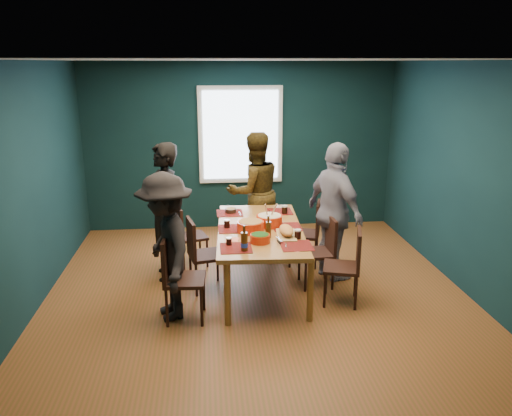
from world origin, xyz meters
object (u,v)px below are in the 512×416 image
(chair_left_near, at_px, (176,272))
(bowl_salad, at_px, (251,226))
(person_back, at_px, (254,192))
(cutting_board, at_px, (286,231))
(chair_right_mid, at_px, (323,246))
(person_right, at_px, (335,212))
(chair_right_far, at_px, (311,228))
(bowl_dumpling, at_px, (269,220))
(chair_left_far, at_px, (185,232))
(bowl_herbs, at_px, (260,238))
(dining_table, at_px, (260,234))
(person_near_left, at_px, (166,247))
(chair_left_mid, at_px, (200,249))
(chair_right_near, at_px, (349,261))
(person_far_left, at_px, (165,212))

(chair_left_near, bearing_deg, bowl_salad, 39.12)
(person_back, distance_m, cutting_board, 1.65)
(chair_left_near, relative_size, cutting_board, 1.71)
(chair_right_mid, height_order, person_right, person_right)
(chair_right_far, relative_size, cutting_board, 1.62)
(bowl_dumpling, bearing_deg, chair_right_mid, -10.35)
(chair_left_far, relative_size, bowl_herbs, 3.79)
(chair_right_far, bearing_deg, dining_table, -124.41)
(person_near_left, distance_m, bowl_dumpling, 1.40)
(chair_left_mid, bearing_deg, chair_right_mid, -13.29)
(chair_right_near, relative_size, bowl_herbs, 3.98)
(bowl_dumpling, xyz_separation_m, bowl_herbs, (-0.18, -0.58, -0.02))
(person_back, xyz_separation_m, bowl_salad, (-0.19, -1.45, -0.04))
(chair_left_far, xyz_separation_m, person_back, (0.99, 0.59, 0.38))
(person_back, relative_size, bowl_salad, 5.47)
(chair_left_near, bearing_deg, chair_right_mid, 25.25)
(bowl_salad, xyz_separation_m, bowl_herbs, (0.07, -0.37, -0.02))
(chair_left_far, distance_m, person_far_left, 0.56)
(chair_right_far, distance_m, cutting_board, 1.10)
(chair_left_far, bearing_deg, person_far_left, -142.79)
(chair_right_far, xyz_separation_m, person_far_left, (-1.92, -0.22, 0.36))
(chair_right_far, relative_size, person_far_left, 0.51)
(chair_right_mid, xyz_separation_m, chair_right_near, (0.18, -0.51, 0.01))
(person_back, xyz_separation_m, cutting_board, (0.20, -1.64, -0.05))
(person_far_left, distance_m, person_right, 2.13)
(chair_left_far, height_order, bowl_salad, bowl_salad)
(person_right, height_order, cutting_board, person_right)
(chair_right_near, height_order, person_back, person_back)
(chair_right_far, xyz_separation_m, person_right, (0.20, -0.46, 0.36))
(dining_table, xyz_separation_m, chair_right_near, (0.96, -0.55, -0.17))
(dining_table, distance_m, bowl_herbs, 0.51)
(dining_table, height_order, chair_left_mid, chair_left_mid)
(bowl_salad, bearing_deg, chair_right_far, 40.42)
(chair_left_near, bearing_deg, chair_left_far, 91.88)
(chair_left_mid, relative_size, person_far_left, 0.51)
(cutting_board, bearing_deg, chair_right_near, -13.45)
(bowl_herbs, relative_size, cutting_board, 0.41)
(chair_left_mid, height_order, chair_right_mid, chair_left_mid)
(bowl_salad, relative_size, bowl_dumpling, 0.99)
(bowl_herbs, bearing_deg, bowl_salad, 100.89)
(chair_right_near, distance_m, person_right, 0.80)
(bowl_herbs, bearing_deg, bowl_dumpling, 72.93)
(person_back, relative_size, cutting_board, 3.18)
(person_right, bearing_deg, chair_right_far, 1.79)
(dining_table, distance_m, cutting_board, 0.43)
(chair_right_near, distance_m, person_far_left, 2.35)
(chair_right_near, bearing_deg, chair_left_near, -158.86)
(chair_left_far, height_order, person_back, person_back)
(chair_right_near, xyz_separation_m, person_far_left, (-2.12, 0.96, 0.36))
(chair_right_mid, height_order, person_far_left, person_far_left)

